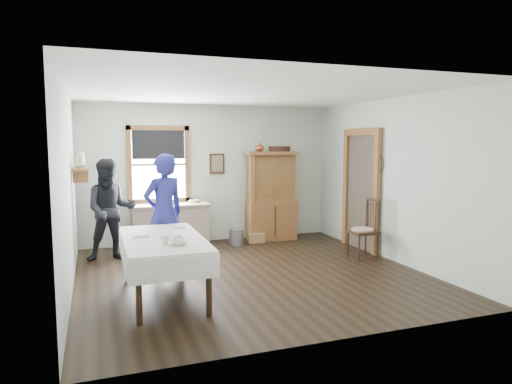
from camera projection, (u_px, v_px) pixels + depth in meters
room at (250, 185)px, 6.75m from camera, size 5.01×5.01×2.70m
window at (159, 160)px, 8.69m from camera, size 1.18×0.07×1.48m
doorway at (361, 187)px, 8.38m from camera, size 0.09×1.14×2.22m
wall_shelf at (81, 167)px, 7.37m from camera, size 0.24×1.00×0.44m
framed_picture at (217, 164)px, 9.08m from camera, size 0.30×0.04×0.40m
rug_beater at (379, 157)px, 7.81m from camera, size 0.01×0.27×0.27m
work_counter at (171, 225)px, 8.62m from camera, size 1.44×0.56×0.82m
china_hutch at (271, 196)px, 9.23m from camera, size 1.08×0.58×1.79m
dining_table at (164, 267)px, 5.82m from camera, size 1.03×1.94×0.77m
spindle_chair at (363, 229)px, 7.72m from camera, size 0.49×0.49×1.03m
pail at (237, 237)px, 8.81m from camera, size 0.31×0.31×0.31m
wicker_basket at (256, 238)px, 9.02m from camera, size 0.34×0.27×0.18m
woman_blue at (164, 218)px, 6.90m from camera, size 0.72×0.60×1.67m
figure_dark at (111, 214)px, 7.60m from camera, size 0.78×0.61×1.58m
table_cup_a at (178, 240)px, 5.38m from camera, size 0.15×0.15×0.10m
table_cup_b at (165, 240)px, 5.40m from camera, size 0.12×0.12×0.10m
table_bowl at (179, 242)px, 5.36m from camera, size 0.29×0.29×0.06m
counter_book at (189, 202)px, 8.76m from camera, size 0.16×0.22×0.02m
counter_bowl at (194, 201)px, 8.74m from camera, size 0.23×0.23×0.06m
shelf_bowl at (81, 166)px, 7.38m from camera, size 0.22×0.22×0.05m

